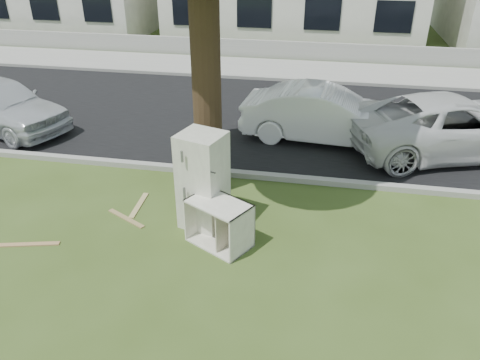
% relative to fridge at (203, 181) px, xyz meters
% --- Properties ---
extents(ground, '(120.00, 120.00, 0.00)m').
position_rel_fridge_xyz_m(ground, '(0.20, -0.56, -0.88)').
color(ground, '#394C1B').
extents(road, '(120.00, 7.00, 0.01)m').
position_rel_fridge_xyz_m(road, '(0.20, 5.44, -0.87)').
color(road, black).
rests_on(road, ground).
extents(kerb_near, '(120.00, 0.18, 0.12)m').
position_rel_fridge_xyz_m(kerb_near, '(0.20, 1.89, -0.88)').
color(kerb_near, gray).
rests_on(kerb_near, ground).
extents(kerb_far, '(120.00, 0.18, 0.12)m').
position_rel_fridge_xyz_m(kerb_far, '(0.20, 8.99, -0.88)').
color(kerb_far, gray).
rests_on(kerb_far, ground).
extents(sidewalk, '(120.00, 2.80, 0.01)m').
position_rel_fridge_xyz_m(sidewalk, '(0.20, 10.44, -0.87)').
color(sidewalk, gray).
rests_on(sidewalk, ground).
extents(low_wall, '(120.00, 0.15, 0.70)m').
position_rel_fridge_xyz_m(low_wall, '(0.20, 12.04, -0.53)').
color(low_wall, gray).
rests_on(low_wall, ground).
extents(fridge, '(0.89, 0.86, 1.76)m').
position_rel_fridge_xyz_m(fridge, '(0.00, 0.00, 0.00)').
color(fridge, beige).
rests_on(fridge, ground).
extents(cabinet, '(1.21, 1.06, 0.80)m').
position_rel_fridge_xyz_m(cabinet, '(0.40, -0.53, -0.48)').
color(cabinet, white).
rests_on(cabinet, ground).
extents(plank_a, '(1.16, 0.37, 0.02)m').
position_rel_fridge_xyz_m(plank_a, '(-2.84, -1.20, -0.87)').
color(plank_a, '#A37D4F').
rests_on(plank_a, ground).
extents(plank_b, '(0.86, 0.52, 0.02)m').
position_rel_fridge_xyz_m(plank_b, '(-1.46, -0.12, -0.87)').
color(plank_b, '#97804F').
rests_on(plank_b, ground).
extents(plank_c, '(0.15, 0.91, 0.03)m').
position_rel_fridge_xyz_m(plank_c, '(-1.40, 0.35, -0.87)').
color(plank_c, tan).
rests_on(plank_c, ground).
extents(car_center, '(4.13, 1.73, 1.33)m').
position_rel_fridge_xyz_m(car_center, '(1.98, 4.20, -0.22)').
color(car_center, white).
rests_on(car_center, ground).
extents(car_right, '(5.36, 3.69, 1.36)m').
position_rel_fridge_xyz_m(car_right, '(4.95, 4.02, -0.20)').
color(car_right, silver).
rests_on(car_right, ground).
extents(car_left, '(4.31, 2.87, 1.36)m').
position_rel_fridge_xyz_m(car_left, '(-6.31, 3.39, -0.20)').
color(car_left, silver).
rests_on(car_left, ground).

